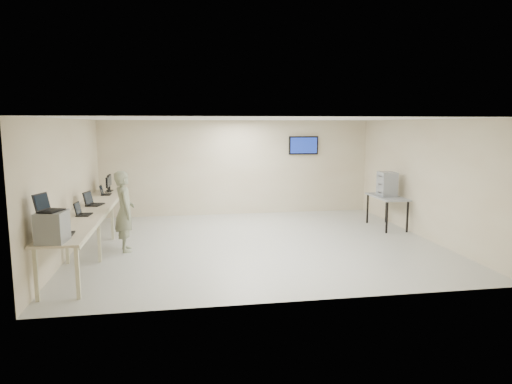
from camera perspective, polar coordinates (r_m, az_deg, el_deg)
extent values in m
cube|color=beige|center=(10.46, 0.18, -6.40)|extent=(8.00, 7.00, 0.01)
cube|color=white|center=(10.11, 0.19, 9.12)|extent=(8.00, 7.00, 0.01)
cube|color=beige|center=(13.63, -2.30, 3.07)|extent=(8.00, 0.01, 2.80)
cube|color=beige|center=(6.81, 5.16, -2.47)|extent=(8.00, 0.01, 2.80)
cube|color=beige|center=(10.31, -22.31, 0.67)|extent=(0.01, 7.00, 2.80)
cube|color=beige|center=(11.55, 20.15, 1.57)|extent=(0.01, 7.00, 2.80)
cube|color=black|center=(13.96, 5.91, 5.83)|extent=(0.15, 0.04, 0.15)
cube|color=black|center=(13.92, 5.96, 5.82)|extent=(0.90, 0.06, 0.55)
cube|color=navy|center=(13.89, 5.99, 5.82)|extent=(0.82, 0.01, 0.47)
cube|color=beige|center=(10.30, -19.97, -2.14)|extent=(0.75, 6.00, 0.04)
cube|color=beige|center=(10.25, -17.90, -2.26)|extent=(0.02, 6.00, 0.06)
cube|color=beige|center=(7.78, -25.79, -9.27)|extent=(0.06, 0.06, 0.86)
cube|color=beige|center=(7.63, -21.41, -9.34)|extent=(0.06, 0.06, 0.86)
cube|color=beige|center=(9.60, -22.57, -5.79)|extent=(0.06, 0.06, 0.86)
cube|color=beige|center=(9.48, -19.02, -5.77)|extent=(0.06, 0.06, 0.86)
cube|color=beige|center=(11.31, -20.54, -3.57)|extent=(0.06, 0.06, 0.86)
cube|color=beige|center=(11.21, -17.53, -3.53)|extent=(0.06, 0.06, 0.86)
cube|color=beige|center=(13.20, -18.95, -1.82)|extent=(0.06, 0.06, 0.86)
cube|color=beige|center=(13.11, -16.37, -1.77)|extent=(0.06, 0.06, 0.86)
cube|color=gray|center=(7.63, -24.13, -4.00)|extent=(0.45, 0.50, 0.48)
cube|color=black|center=(7.59, -24.24, -2.16)|extent=(0.37, 0.43, 0.02)
cube|color=black|center=(7.60, -25.26, -1.12)|extent=(0.18, 0.35, 0.26)
cube|color=black|center=(7.59, -25.15, -1.12)|extent=(0.15, 0.30, 0.22)
cube|color=black|center=(8.11, -22.67, -4.86)|extent=(0.26, 0.34, 0.02)
cube|color=black|center=(8.11, -23.55, -3.96)|extent=(0.08, 0.32, 0.24)
cube|color=black|center=(8.11, -23.45, -3.96)|extent=(0.06, 0.28, 0.20)
cube|color=black|center=(9.67, -20.65, -2.67)|extent=(0.28, 0.36, 0.02)
cube|color=black|center=(9.67, -21.41, -1.91)|extent=(0.10, 0.33, 0.24)
cube|color=black|center=(9.66, -21.33, -1.90)|extent=(0.08, 0.29, 0.20)
cube|color=black|center=(10.76, -19.46, -1.50)|extent=(0.38, 0.46, 0.02)
cube|color=black|center=(10.76, -20.26, -0.70)|extent=(0.17, 0.39, 0.29)
cube|color=black|center=(10.76, -20.18, -0.69)|extent=(0.14, 0.34, 0.24)
cube|color=black|center=(12.24, -18.21, -0.29)|extent=(0.23, 0.32, 0.02)
cube|color=black|center=(12.24, -18.77, 0.28)|extent=(0.06, 0.30, 0.23)
cube|color=black|center=(12.24, -18.71, 0.28)|extent=(0.05, 0.27, 0.19)
cylinder|color=black|center=(12.72, -17.99, 0.02)|extent=(0.18, 0.18, 0.01)
cube|color=black|center=(12.70, -18.01, 0.38)|extent=(0.04, 0.03, 0.15)
cube|color=black|center=(12.68, -18.05, 1.19)|extent=(0.05, 0.41, 0.27)
cube|color=black|center=(12.68, -17.93, 1.19)|extent=(0.00, 0.37, 0.23)
cylinder|color=black|center=(12.98, -17.82, 0.20)|extent=(0.19, 0.19, 0.01)
cube|color=black|center=(12.97, -17.84, 0.57)|extent=(0.04, 0.03, 0.16)
cube|color=black|center=(12.94, -17.88, 1.42)|extent=(0.05, 0.44, 0.29)
cube|color=black|center=(12.94, -17.76, 1.43)|extent=(0.00, 0.40, 0.25)
imported|color=#727E5A|center=(10.05, -16.10, -2.33)|extent=(0.54, 0.70, 1.72)
cube|color=gray|center=(12.33, 16.09, -0.59)|extent=(0.65, 1.39, 0.04)
cube|color=black|center=(11.76, 16.04, -3.08)|extent=(0.04, 0.04, 0.79)
cube|color=black|center=(12.82, 13.77, -2.05)|extent=(0.04, 0.04, 0.79)
cube|color=black|center=(12.01, 18.40, -2.95)|extent=(0.04, 0.04, 0.79)
cube|color=black|center=(13.04, 15.98, -1.95)|extent=(0.04, 0.04, 0.79)
cube|color=#959DA6|center=(12.31, 16.03, -0.02)|extent=(0.40, 0.44, 0.21)
cube|color=#959DA6|center=(12.28, 16.07, 0.95)|extent=(0.40, 0.44, 0.21)
cube|color=#959DA6|center=(12.25, 16.11, 1.92)|extent=(0.40, 0.44, 0.21)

